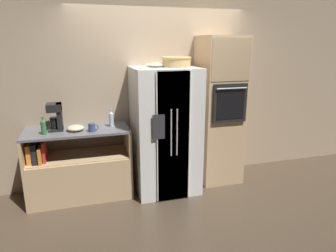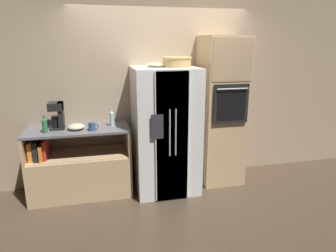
% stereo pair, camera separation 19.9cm
% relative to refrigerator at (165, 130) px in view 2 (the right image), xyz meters
% --- Properties ---
extents(ground_plane, '(20.00, 20.00, 0.00)m').
position_rel_refrigerator_xyz_m(ground_plane, '(0.03, -0.02, -0.86)').
color(ground_plane, '#4C3D2D').
extents(wall_back, '(12.00, 0.06, 2.80)m').
position_rel_refrigerator_xyz_m(wall_back, '(0.03, 0.43, 0.54)').
color(wall_back, tan).
rests_on(wall_back, ground_plane).
extents(counter_left, '(1.33, 0.61, 0.94)m').
position_rel_refrigerator_xyz_m(counter_left, '(-1.18, 0.09, -0.51)').
color(counter_left, tan).
rests_on(counter_left, ground_plane).
extents(refrigerator, '(0.86, 0.82, 1.72)m').
position_rel_refrigerator_xyz_m(refrigerator, '(0.00, 0.00, 0.00)').
color(refrigerator, white).
rests_on(refrigerator, ground_plane).
extents(wall_oven, '(0.60, 0.66, 2.12)m').
position_rel_refrigerator_xyz_m(wall_oven, '(0.85, 0.09, 0.21)').
color(wall_oven, tan).
rests_on(wall_oven, ground_plane).
extents(wicker_basket, '(0.39, 0.39, 0.13)m').
position_rel_refrigerator_xyz_m(wicker_basket, '(0.17, 0.02, 0.93)').
color(wicker_basket, tan).
rests_on(wicker_basket, refrigerator).
extents(fruit_bowl, '(0.27, 0.27, 0.06)m').
position_rel_refrigerator_xyz_m(fruit_bowl, '(-0.10, 0.10, 0.89)').
color(fruit_bowl, beige).
rests_on(fruit_bowl, refrigerator).
extents(bottle_tall, '(0.06, 0.06, 0.22)m').
position_rel_refrigerator_xyz_m(bottle_tall, '(-1.54, -0.02, 0.18)').
color(bottle_tall, '#33723F').
rests_on(bottle_tall, counter_left).
extents(bottle_short, '(0.06, 0.06, 0.25)m').
position_rel_refrigerator_xyz_m(bottle_short, '(-0.71, 0.11, 0.19)').
color(bottle_short, silver).
rests_on(bottle_short, counter_left).
extents(mug, '(0.13, 0.09, 0.11)m').
position_rel_refrigerator_xyz_m(mug, '(-0.97, -0.06, 0.13)').
color(mug, '#384C7A').
rests_on(mug, counter_left).
extents(mixing_bowl, '(0.22, 0.22, 0.07)m').
position_rel_refrigerator_xyz_m(mixing_bowl, '(-1.18, 0.04, 0.12)').
color(mixing_bowl, beige).
rests_on(mixing_bowl, counter_left).
extents(coffee_maker, '(0.18, 0.22, 0.35)m').
position_rel_refrigerator_xyz_m(coffee_maker, '(-1.40, 0.14, 0.27)').
color(coffee_maker, black).
rests_on(coffee_maker, counter_left).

